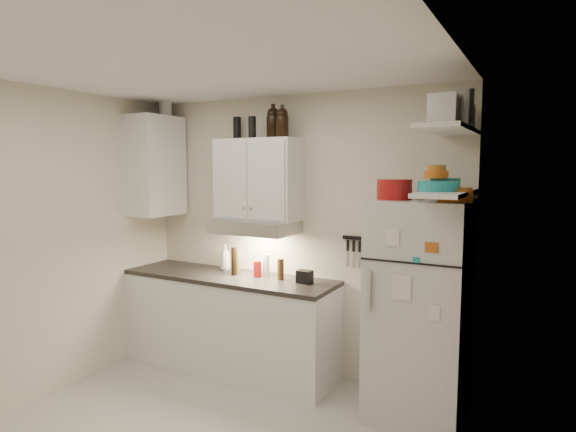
% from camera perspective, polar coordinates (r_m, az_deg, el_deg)
% --- Properties ---
extents(ceiling, '(3.20, 3.00, 0.02)m').
position_cam_1_polar(ceiling, '(3.29, -11.91, 17.42)').
color(ceiling, white).
rests_on(ceiling, ground).
extents(back_wall, '(3.20, 0.02, 2.60)m').
position_cam_1_polar(back_wall, '(4.53, 0.89, -2.29)').
color(back_wall, beige).
rests_on(back_wall, ground).
extents(left_wall, '(0.02, 3.00, 2.60)m').
position_cam_1_polar(left_wall, '(4.48, -27.47, -3.06)').
color(left_wall, beige).
rests_on(left_wall, ground).
extents(right_wall, '(0.02, 3.00, 2.60)m').
position_cam_1_polar(right_wall, '(2.59, 17.42, -8.80)').
color(right_wall, beige).
rests_on(right_wall, ground).
extents(base_cabinet, '(2.10, 0.60, 0.88)m').
position_cam_1_polar(base_cabinet, '(4.75, -6.94, -12.61)').
color(base_cabinet, white).
rests_on(base_cabinet, floor).
extents(countertop, '(2.10, 0.62, 0.04)m').
position_cam_1_polar(countertop, '(4.63, -7.01, -7.20)').
color(countertop, '#272421').
rests_on(countertop, base_cabinet).
extents(upper_cabinet, '(0.80, 0.33, 0.75)m').
position_cam_1_polar(upper_cabinet, '(4.48, -3.55, 4.35)').
color(upper_cabinet, white).
rests_on(upper_cabinet, back_wall).
extents(side_cabinet, '(0.33, 0.55, 1.00)m').
position_cam_1_polar(side_cabinet, '(5.08, -15.37, 5.74)').
color(side_cabinet, white).
rests_on(side_cabinet, left_wall).
extents(range_hood, '(0.76, 0.46, 0.12)m').
position_cam_1_polar(range_hood, '(4.46, -3.95, -1.27)').
color(range_hood, silver).
rests_on(range_hood, back_wall).
extents(fridge, '(0.70, 0.68, 1.70)m').
position_cam_1_polar(fridge, '(3.88, 15.26, -10.72)').
color(fridge, silver).
rests_on(fridge, floor).
extents(shelf_hi, '(0.30, 0.95, 0.03)m').
position_cam_1_polar(shelf_hi, '(3.56, 18.54, 9.69)').
color(shelf_hi, white).
rests_on(shelf_hi, right_wall).
extents(shelf_lo, '(0.30, 0.95, 0.03)m').
position_cam_1_polar(shelf_lo, '(3.55, 18.30, 2.60)').
color(shelf_lo, white).
rests_on(shelf_lo, right_wall).
extents(knife_strip, '(0.42, 0.02, 0.03)m').
position_cam_1_polar(knife_strip, '(4.23, 9.18, -2.68)').
color(knife_strip, black).
rests_on(knife_strip, back_wall).
extents(dutch_oven, '(0.34, 0.34, 0.15)m').
position_cam_1_polar(dutch_oven, '(3.67, 12.49, 3.10)').
color(dutch_oven, maroon).
rests_on(dutch_oven, fridge).
extents(book_stack, '(0.27, 0.32, 0.09)m').
position_cam_1_polar(book_stack, '(3.58, 19.18, 2.39)').
color(book_stack, '#B75616').
rests_on(book_stack, fridge).
extents(spice_jar, '(0.06, 0.06, 0.09)m').
position_cam_1_polar(spice_jar, '(3.75, 15.44, 2.65)').
color(spice_jar, silver).
rests_on(spice_jar, fridge).
extents(stock_pot, '(0.27, 0.27, 0.17)m').
position_cam_1_polar(stock_pot, '(3.80, 19.45, 10.95)').
color(stock_pot, silver).
rests_on(stock_pot, shelf_hi).
extents(tin_a, '(0.27, 0.25, 0.23)m').
position_cam_1_polar(tin_a, '(3.48, 19.09, 11.92)').
color(tin_a, '#AAAAAD').
rests_on(tin_a, shelf_hi).
extents(tin_b, '(0.19, 0.19, 0.17)m').
position_cam_1_polar(tin_b, '(3.20, 18.15, 12.00)').
color(tin_b, '#AAAAAD').
rests_on(tin_b, shelf_hi).
extents(bowl_teal, '(0.22, 0.22, 0.09)m').
position_cam_1_polar(bowl_teal, '(3.74, 18.12, 3.65)').
color(bowl_teal, teal).
rests_on(bowl_teal, shelf_lo).
extents(bowl_orange, '(0.17, 0.17, 0.05)m').
position_cam_1_polar(bowl_orange, '(3.66, 17.16, 4.71)').
color(bowl_orange, orange).
rests_on(bowl_orange, bowl_teal).
extents(bowl_yellow, '(0.13, 0.13, 0.04)m').
position_cam_1_polar(bowl_yellow, '(3.66, 17.19, 5.45)').
color(bowl_yellow, '#B97220').
rests_on(bowl_yellow, bowl_orange).
extents(plates, '(0.31, 0.31, 0.07)m').
position_cam_1_polar(plates, '(3.49, 17.31, 3.39)').
color(plates, teal).
rests_on(plates, shelf_lo).
extents(growler_a, '(0.13, 0.13, 0.29)m').
position_cam_1_polar(growler_a, '(4.46, -1.78, 11.01)').
color(growler_a, black).
rests_on(growler_a, upper_cabinet).
extents(growler_b, '(0.14, 0.14, 0.26)m').
position_cam_1_polar(growler_b, '(4.31, -0.68, 11.04)').
color(growler_b, black).
rests_on(growler_b, upper_cabinet).
extents(thermos_a, '(0.09, 0.09, 0.20)m').
position_cam_1_polar(thermos_a, '(4.47, -4.27, 10.43)').
color(thermos_a, black).
rests_on(thermos_a, upper_cabinet).
extents(thermos_b, '(0.08, 0.08, 0.22)m').
position_cam_1_polar(thermos_b, '(4.72, -6.05, 10.28)').
color(thermos_b, black).
rests_on(thermos_b, upper_cabinet).
extents(side_jar, '(0.17, 0.17, 0.17)m').
position_cam_1_polar(side_jar, '(5.18, -14.31, 12.25)').
color(side_jar, silver).
rests_on(side_jar, side_cabinet).
extents(soap_bottle, '(0.15, 0.15, 0.29)m').
position_cam_1_polar(soap_bottle, '(4.81, -7.46, -4.73)').
color(soap_bottle, white).
rests_on(soap_bottle, countertop).
extents(pepper_mill, '(0.06, 0.06, 0.19)m').
position_cam_1_polar(pepper_mill, '(4.39, -0.89, -6.32)').
color(pepper_mill, brown).
rests_on(pepper_mill, countertop).
extents(oil_bottle, '(0.06, 0.06, 0.23)m').
position_cam_1_polar(oil_bottle, '(4.66, -6.03, -5.41)').
color(oil_bottle, '#375A16').
rests_on(oil_bottle, countertop).
extents(vinegar_bottle, '(0.06, 0.06, 0.27)m').
position_cam_1_polar(vinegar_bottle, '(4.59, -6.40, -5.34)').
color(vinegar_bottle, black).
rests_on(vinegar_bottle, countertop).
extents(clear_bottle, '(0.09, 0.09, 0.20)m').
position_cam_1_polar(clear_bottle, '(4.55, -2.62, -5.84)').
color(clear_bottle, silver).
rests_on(clear_bottle, countertop).
extents(red_jar, '(0.09, 0.09, 0.15)m').
position_cam_1_polar(red_jar, '(4.51, -3.64, -6.27)').
color(red_jar, maroon).
rests_on(red_jar, countertop).
extents(caddy, '(0.14, 0.10, 0.11)m').
position_cam_1_polar(caddy, '(4.27, 1.99, -7.21)').
color(caddy, black).
rests_on(caddy, countertop).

